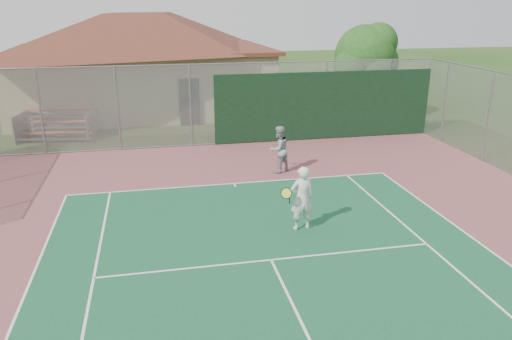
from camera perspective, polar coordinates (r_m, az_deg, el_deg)
The scene contains 7 objects.
back_fence at distance 21.92m, azimuth 0.71°, elevation 7.40°, with size 20.08×0.11×3.53m.
side_fence_right at distance 21.15m, azimuth 25.04°, elevation 5.47°, with size 0.08×9.00×3.50m.
clubhouse at distance 29.60m, azimuth -12.95°, elevation 12.96°, with size 15.22×10.46×6.42m.
bleachers at distance 24.64m, azimuth -21.76°, elevation 4.87°, with size 3.43×2.27×1.20m.
tree at distance 26.10m, azimuth 12.52°, elevation 12.40°, with size 3.60×3.41×5.02m.
player_white_front at distance 13.50m, azimuth 5.24°, elevation -3.29°, with size 1.05×0.70×1.79m.
player_grey_back at distance 18.09m, azimuth 2.64°, elevation 2.33°, with size 1.04×0.97×1.72m.
Camera 1 is at (-2.54, -4.02, 5.91)m, focal length 35.00 mm.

